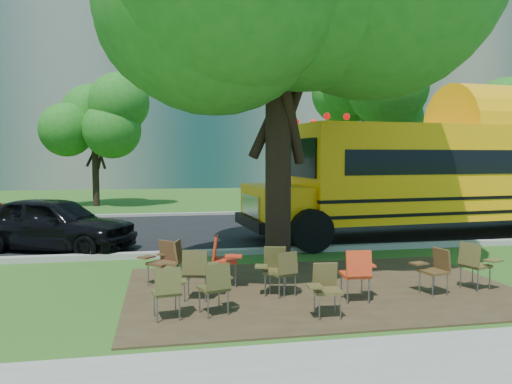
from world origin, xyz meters
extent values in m
plane|color=#28581B|center=(0.00, 0.00, 0.00)|extent=(160.00, 160.00, 0.00)
cube|color=#382819|center=(1.00, -0.50, 0.01)|extent=(7.00, 4.50, 0.03)
cube|color=black|center=(0.00, 7.00, 0.02)|extent=(80.00, 8.00, 0.04)
cube|color=gray|center=(0.00, 3.00, 0.07)|extent=(80.00, 0.25, 0.14)
cube|color=gray|center=(0.00, 11.10, 0.07)|extent=(80.00, 0.25, 0.14)
cube|color=slate|center=(-8.00, 36.00, 11.00)|extent=(38.00, 16.00, 22.00)
cube|color=gray|center=(24.00, 38.00, 12.50)|extent=(30.00, 16.00, 25.00)
cylinder|color=black|center=(-5.00, 16.00, 1.75)|extent=(0.32, 0.32, 3.50)
sphere|color=#196316|center=(-5.00, 16.00, 4.22)|extent=(4.80, 4.80, 4.80)
cylinder|color=black|center=(8.00, 14.00, 2.10)|extent=(0.38, 0.38, 4.20)
sphere|color=#196316|center=(8.00, 14.00, 5.04)|extent=(5.60, 5.60, 5.60)
cylinder|color=black|center=(0.65, 1.47, 2.21)|extent=(0.56, 0.56, 4.42)
sphere|color=#196316|center=(0.65, 1.47, 5.49)|extent=(7.13, 7.13, 7.13)
cube|color=#FDA407|center=(8.05, 4.84, 1.97)|extent=(12.42, 3.87, 2.72)
cube|color=black|center=(8.38, 4.87, 2.28)|extent=(11.76, 3.85, 0.67)
cube|color=#FDA407|center=(1.26, 4.23, 1.11)|extent=(1.66, 2.56, 1.06)
cube|color=black|center=(8.05, 4.84, 1.28)|extent=(12.45, 3.90, 0.09)
cube|color=black|center=(8.05, 4.84, 0.87)|extent=(12.45, 3.90, 0.09)
cylinder|color=black|center=(1.86, 2.89, 0.56)|extent=(1.14, 0.43, 1.11)
cylinder|color=black|center=(1.61, 5.65, 0.56)|extent=(1.14, 0.43, 1.11)
cube|color=#4A4720|center=(-1.80, -1.70, 0.43)|extent=(0.45, 0.44, 0.05)
cube|color=#4A4720|center=(-1.77, -1.87, 0.64)|extent=(0.39, 0.15, 0.38)
cube|color=#4A4720|center=(-1.59, -1.53, 0.54)|extent=(0.25, 0.30, 0.03)
cylinder|color=slate|center=(-1.98, -1.56, 0.22)|extent=(0.02, 0.02, 0.43)
cylinder|color=slate|center=(-1.61, -1.84, 0.22)|extent=(0.02, 0.02, 0.43)
cube|color=#453E1E|center=(-1.29, -0.75, 0.47)|extent=(0.52, 0.51, 0.05)
cube|color=#453E1E|center=(-1.33, -0.93, 0.69)|extent=(0.43, 0.19, 0.42)
cube|color=#453E1E|center=(-1.01, -0.67, 0.59)|extent=(0.29, 0.34, 0.03)
cylinder|color=slate|center=(-1.42, -0.54, 0.23)|extent=(0.02, 0.02, 0.47)
cylinder|color=slate|center=(-1.16, -0.96, 0.23)|extent=(0.02, 0.02, 0.47)
cube|color=#42401D|center=(-1.09, -1.62, 0.44)|extent=(0.51, 0.50, 0.05)
cube|color=#42401D|center=(-1.03, -1.79, 0.65)|extent=(0.40, 0.21, 0.39)
cube|color=#42401D|center=(-0.91, -1.42, 0.55)|extent=(0.29, 0.32, 0.03)
cylinder|color=slate|center=(-1.29, -1.52, 0.22)|extent=(0.02, 0.02, 0.44)
cylinder|color=slate|center=(-0.88, -1.73, 0.22)|extent=(0.02, 0.02, 0.44)
cube|color=#4B4620|center=(0.08, -0.72, 0.44)|extent=(0.49, 0.47, 0.05)
cube|color=#4B4620|center=(0.12, -0.55, 0.65)|extent=(0.40, 0.18, 0.39)
cube|color=#4B4620|center=(-0.18, -0.80, 0.55)|extent=(0.27, 0.31, 0.03)
cylinder|color=slate|center=(0.20, -0.92, 0.22)|extent=(0.02, 0.02, 0.44)
cylinder|color=slate|center=(-0.04, -0.52, 0.22)|extent=(0.02, 0.02, 0.44)
cube|color=red|center=(1.31, -1.37, 0.48)|extent=(0.47, 0.45, 0.05)
cube|color=red|center=(1.29, -1.56, 0.71)|extent=(0.43, 0.13, 0.43)
cube|color=red|center=(1.57, -1.24, 0.60)|extent=(0.25, 0.31, 0.03)
cylinder|color=slate|center=(1.14, -1.17, 0.24)|extent=(0.03, 0.03, 0.48)
cylinder|color=slate|center=(1.47, -1.56, 0.24)|extent=(0.03, 0.03, 0.48)
cube|color=#504422|center=(0.59, -2.06, 0.43)|extent=(0.43, 0.41, 0.05)
cube|color=#504422|center=(0.60, -1.89, 0.64)|extent=(0.38, 0.12, 0.38)
cube|color=#504422|center=(0.35, -2.18, 0.54)|extent=(0.23, 0.28, 0.03)
cylinder|color=slate|center=(0.74, -2.23, 0.21)|extent=(0.02, 0.02, 0.43)
cylinder|color=slate|center=(0.44, -1.89, 0.21)|extent=(0.02, 0.02, 0.43)
cube|color=#51381D|center=(2.81, -1.25, 0.43)|extent=(0.46, 0.47, 0.05)
cube|color=#51381D|center=(2.98, -1.21, 0.64)|extent=(0.17, 0.39, 0.39)
cube|color=#51381D|center=(2.63, -1.05, 0.55)|extent=(0.31, 0.26, 0.03)
cylinder|color=slate|center=(2.69, -1.44, 0.22)|extent=(0.02, 0.02, 0.43)
cylinder|color=slate|center=(2.94, -1.06, 0.22)|extent=(0.02, 0.02, 0.43)
cube|color=brown|center=(3.75, -1.06, 0.46)|extent=(0.54, 0.55, 0.05)
cube|color=brown|center=(3.58, -1.13, 0.69)|extent=(0.24, 0.42, 0.41)
cube|color=brown|center=(3.97, -1.24, 0.59)|extent=(0.35, 0.31, 0.03)
cylinder|color=slate|center=(3.85, -0.84, 0.23)|extent=(0.02, 0.02, 0.46)
cylinder|color=slate|center=(3.65, -1.29, 0.23)|extent=(0.02, 0.02, 0.46)
cube|color=#50371C|center=(-1.73, 0.27, 0.45)|extent=(0.50, 0.51, 0.05)
cube|color=#50371C|center=(-1.56, 0.22, 0.67)|extent=(0.20, 0.41, 0.40)
cube|color=#50371C|center=(-1.80, 0.54, 0.57)|extent=(0.33, 0.29, 0.03)
cylinder|color=slate|center=(-1.94, 0.16, 0.22)|extent=(0.02, 0.02, 0.45)
cylinder|color=slate|center=(-1.52, 0.39, 0.22)|extent=(0.02, 0.02, 0.45)
cube|color=#4D2D1B|center=(-1.89, 0.27, 0.44)|extent=(0.57, 0.57, 0.05)
cube|color=#4D2D1B|center=(-1.76, 0.40, 0.66)|extent=(0.34, 0.35, 0.40)
cube|color=#4D2D1B|center=(-2.15, 0.34, 0.56)|extent=(0.35, 0.35, 0.03)
cylinder|color=slate|center=(-1.89, 0.04, 0.22)|extent=(0.02, 0.02, 0.44)
cylinder|color=slate|center=(-1.88, 0.51, 0.22)|extent=(0.02, 0.02, 0.44)
cube|color=red|center=(-0.68, 0.07, 0.50)|extent=(0.52, 0.53, 0.06)
cube|color=red|center=(-0.88, 0.10, 0.74)|extent=(0.18, 0.45, 0.44)
cube|color=red|center=(-0.58, -0.22, 0.63)|extent=(0.35, 0.29, 0.03)
cylinder|color=slate|center=(-0.47, 0.22, 0.25)|extent=(0.03, 0.03, 0.50)
cylinder|color=slate|center=(-0.90, -0.08, 0.25)|extent=(0.03, 0.03, 0.50)
cube|color=#463D1E|center=(0.20, -0.81, 0.42)|extent=(0.49, 0.48, 0.05)
cube|color=#463D1E|center=(0.25, -0.97, 0.63)|extent=(0.39, 0.20, 0.38)
cube|color=#463D1E|center=(0.37, -0.62, 0.54)|extent=(0.28, 0.31, 0.03)
cylinder|color=slate|center=(0.00, -0.71, 0.21)|extent=(0.02, 0.02, 0.42)
cylinder|color=slate|center=(0.40, -0.91, 0.21)|extent=(0.02, 0.02, 0.42)
imported|color=black|center=(-4.60, 4.31, 0.72)|extent=(4.53, 3.20, 1.43)
camera|label=1|loc=(-1.84, -9.12, 2.47)|focal=35.00mm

